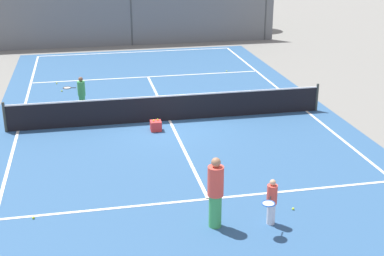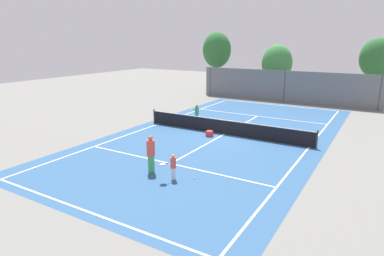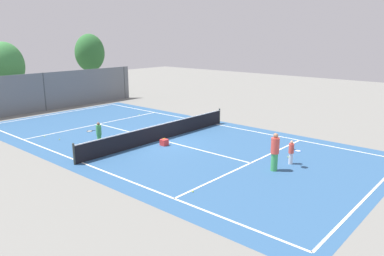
% 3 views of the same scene
% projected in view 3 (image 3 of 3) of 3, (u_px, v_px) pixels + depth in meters
% --- Properties ---
extents(ground_plane, '(80.00, 80.00, 0.00)m').
position_uv_depth(ground_plane, '(161.00, 140.00, 22.44)').
color(ground_plane, slate).
extents(court_surface, '(13.00, 25.00, 0.01)m').
position_uv_depth(court_surface, '(161.00, 140.00, 22.44)').
color(court_surface, '#2D5684').
rests_on(court_surface, ground_plane).
extents(tennis_net, '(11.90, 0.10, 1.10)m').
position_uv_depth(tennis_net, '(161.00, 132.00, 22.32)').
color(tennis_net, '#333833').
rests_on(tennis_net, ground_plane).
extents(perimeter_fence, '(18.00, 0.12, 3.20)m').
position_uv_depth(perimeter_fence, '(44.00, 92.00, 30.99)').
color(perimeter_fence, slate).
rests_on(perimeter_fence, ground_plane).
extents(tree_1, '(3.34, 2.71, 5.72)m').
position_uv_depth(tree_1, '(4.00, 66.00, 31.04)').
color(tree_1, brown).
rests_on(tree_1, ground_plane).
extents(tree_2, '(3.26, 2.61, 6.41)m').
position_uv_depth(tree_2, '(90.00, 53.00, 38.87)').
color(tree_2, brown).
rests_on(tree_2, ground_plane).
extents(player_0, '(0.88, 0.44, 1.40)m').
position_uv_depth(player_0, '(99.00, 134.00, 21.06)').
color(player_0, '#3FA559').
rests_on(player_0, ground_plane).
extents(player_1, '(0.61, 0.81, 1.20)m').
position_uv_depth(player_1, '(291.00, 152.00, 18.08)').
color(player_1, silver).
rests_on(player_1, ground_plane).
extents(player_2, '(0.39, 0.39, 1.82)m').
position_uv_depth(player_2, '(275.00, 152.00, 17.13)').
color(player_2, '#3FA559').
rests_on(player_2, ground_plane).
extents(ball_crate, '(0.39, 0.37, 0.43)m').
position_uv_depth(ball_crate, '(164.00, 142.00, 21.32)').
color(ball_crate, red).
rests_on(ball_crate, ground_plane).
extents(tennis_ball_0, '(0.07, 0.07, 0.07)m').
position_uv_depth(tennis_ball_0, '(288.00, 157.00, 19.18)').
color(tennis_ball_0, '#CCE533').
rests_on(tennis_ball_0, ground_plane).
extents(tennis_ball_1, '(0.07, 0.07, 0.07)m').
position_uv_depth(tennis_ball_1, '(193.00, 191.00, 14.94)').
color(tennis_ball_1, '#CCE533').
rests_on(tennis_ball_1, ground_plane).
extents(tennis_ball_2, '(0.07, 0.07, 0.07)m').
position_uv_depth(tennis_ball_2, '(45.00, 136.00, 23.13)').
color(tennis_ball_2, '#CCE533').
rests_on(tennis_ball_2, ground_plane).
extents(tennis_ball_3, '(0.07, 0.07, 0.07)m').
position_uv_depth(tennis_ball_3, '(139.00, 115.00, 29.59)').
color(tennis_ball_3, '#CCE533').
rests_on(tennis_ball_3, ground_plane).
extents(tennis_ball_4, '(0.07, 0.07, 0.07)m').
position_uv_depth(tennis_ball_4, '(171.00, 129.00, 24.92)').
color(tennis_ball_4, '#CCE533').
rests_on(tennis_ball_4, ground_plane).
extents(tennis_ball_5, '(0.07, 0.07, 0.07)m').
position_uv_depth(tennis_ball_5, '(59.00, 139.00, 22.47)').
color(tennis_ball_5, '#CCE533').
rests_on(tennis_ball_5, ground_plane).
extents(tennis_ball_6, '(0.07, 0.07, 0.07)m').
position_uv_depth(tennis_ball_6, '(166.00, 132.00, 24.26)').
color(tennis_ball_6, '#CCE533').
rests_on(tennis_ball_6, ground_plane).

